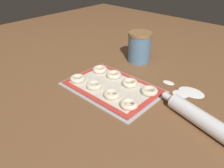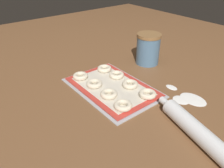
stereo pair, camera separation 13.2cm
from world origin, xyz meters
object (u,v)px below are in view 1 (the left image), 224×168
object	(u,v)px
rolling_pin	(211,125)
bagel_front_far_left	(78,79)
bagel_back_far_left	(100,69)
bagel_front_mid_left	(94,85)
bagel_front_far_right	(129,104)
bagel_back_mid_left	(114,75)
bagel_front_mid_right	(112,94)
bagel_back_far_right	(149,91)
bagel_back_mid_right	(130,83)
flour_canister	(139,47)
baking_tray	(112,87)

from	to	relation	value
rolling_pin	bagel_front_far_left	bearing A→B (deg)	-171.38
bagel_back_far_left	bagel_front_mid_left	bearing A→B (deg)	-53.92
bagel_front_far_right	bagel_back_mid_left	world-z (taller)	same
bagel_front_mid_right	bagel_back_far_right	size ratio (longest dim) A/B	1.00
bagel_front_far_right	bagel_front_mid_left	bearing A→B (deg)	178.16
bagel_back_far_right	bagel_front_far_left	bearing A→B (deg)	-155.83
bagel_back_mid_right	bagel_back_far_right	world-z (taller)	same
rolling_pin	bagel_back_mid_left	bearing A→B (deg)	173.73
flour_canister	baking_tray	bearing A→B (deg)	-74.47
bagel_back_mid_left	bagel_back_mid_right	size ratio (longest dim) A/B	1.00
bagel_front_far_left	bagel_back_far_right	xyz separation A→B (m)	(0.31, 0.14, 0.00)
bagel_front_far_right	flour_canister	world-z (taller)	flour_canister
baking_tray	bagel_back_mid_left	bearing A→B (deg)	126.90
baking_tray	bagel_back_far_left	bearing A→B (deg)	155.66
bagel_front_far_right	bagel_back_far_left	bearing A→B (deg)	155.93
bagel_front_mid_right	bagel_back_far_right	world-z (taller)	same
bagel_front_mid_left	rolling_pin	distance (m)	0.50
bagel_front_far_right	bagel_back_far_left	size ratio (longest dim) A/B	1.00
bagel_front_mid_right	bagel_back_far_left	bearing A→B (deg)	147.68
baking_tray	bagel_front_mid_right	world-z (taller)	bagel_front_mid_right
bagel_front_far_left	bagel_front_mid_left	size ratio (longest dim) A/B	1.00
bagel_back_mid_right	bagel_back_far_right	size ratio (longest dim) A/B	1.00
bagel_back_mid_left	bagel_back_far_right	distance (m)	0.21
bagel_back_mid_left	bagel_back_mid_right	world-z (taller)	same
bagel_back_far_right	baking_tray	bearing A→B (deg)	-157.18
bagel_back_mid_left	flour_canister	size ratio (longest dim) A/B	0.44
baking_tray	bagel_front_far_left	world-z (taller)	bagel_front_far_left
baking_tray	bagel_front_mid_left	world-z (taller)	bagel_front_mid_left
bagel_front_far_left	bagel_front_mid_left	world-z (taller)	same
bagel_front_far_right	bagel_back_far_right	world-z (taller)	same
bagel_back_mid_right	flour_canister	size ratio (longest dim) A/B	0.44
bagel_front_far_left	rolling_pin	size ratio (longest dim) A/B	0.17
bagel_front_mid_right	rolling_pin	distance (m)	0.39
bagel_front_far_right	bagel_back_mid_left	xyz separation A→B (m)	(-0.21, 0.14, 0.00)
bagel_front_far_left	bagel_front_mid_left	xyz separation A→B (m)	(0.10, 0.01, 0.00)
bagel_front_mid_left	bagel_front_mid_right	bearing A→B (deg)	-0.04
bagel_front_mid_right	bagel_back_mid_left	distance (m)	0.17
rolling_pin	bagel_front_mid_right	bearing A→B (deg)	-168.51
bagel_front_mid_left	bagel_front_far_right	bearing A→B (deg)	-1.84
bagel_front_far_left	bagel_back_far_right	size ratio (longest dim) A/B	1.00
bagel_front_mid_left	rolling_pin	xyz separation A→B (m)	(0.49, 0.08, 0.01)
bagel_front_far_left	bagel_back_mid_left	xyz separation A→B (m)	(0.10, 0.14, 0.00)
bagel_back_mid_left	flour_canister	xyz separation A→B (m)	(-0.04, 0.25, 0.06)
bagel_front_far_left	bagel_back_mid_right	size ratio (longest dim) A/B	1.00
rolling_pin	bagel_back_far_right	bearing A→B (deg)	170.11
baking_tray	bagel_back_far_right	world-z (taller)	bagel_back_far_right
bagel_front_far_left	bagel_front_far_right	xyz separation A→B (m)	(0.31, 0.01, 0.00)
bagel_front_mid_left	bagel_front_mid_right	world-z (taller)	same
baking_tray	bagel_back_mid_left	world-z (taller)	bagel_back_mid_left
bagel_back_far_left	bagel_back_mid_right	xyz separation A→B (m)	(0.20, -0.00, 0.00)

